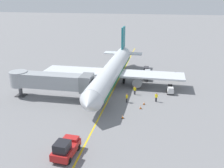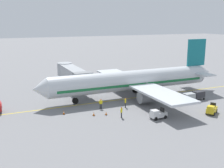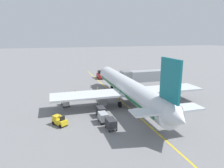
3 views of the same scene
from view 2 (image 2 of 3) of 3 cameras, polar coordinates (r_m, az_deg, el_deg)
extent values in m
plane|color=slate|center=(52.20, 4.75, -2.87)|extent=(400.00, 400.00, 0.00)
cube|color=gold|center=(52.20, 4.75, -2.87)|extent=(0.24, 80.00, 0.01)
cylinder|color=silver|center=(51.93, 4.18, 0.79)|extent=(4.03, 32.04, 3.70)
cube|color=#196B38|center=(52.03, 4.17, 0.29)|extent=(4.04, 29.48, 0.44)
cone|color=silver|center=(46.67, -14.89, -1.04)|extent=(3.65, 2.44, 3.63)
cone|color=silver|center=(61.78, 18.65, 2.40)|extent=(3.17, 2.83, 3.14)
cube|color=black|center=(46.80, -12.76, -0.06)|extent=(2.79, 1.13, 0.60)
cube|color=silver|center=(52.53, 5.13, 0.19)|extent=(30.05, 5.51, 0.36)
cylinder|color=gray|center=(47.83, 7.41, -2.71)|extent=(2.03, 3.22, 2.00)
cylinder|color=gray|center=(57.23, 1.77, 0.03)|extent=(2.03, 3.22, 2.00)
cube|color=#14707A|center=(59.59, 17.22, 6.32)|extent=(0.37, 4.40, 5.50)
cube|color=silver|center=(60.04, 16.81, 2.48)|extent=(10.03, 2.70, 0.24)
cylinder|color=black|center=(48.58, -7.69, -3.50)|extent=(0.46, 1.10, 1.10)
cylinder|color=gray|center=(48.16, -7.74, -1.73)|extent=(0.24, 0.24, 2.00)
cylinder|color=black|center=(51.59, 7.28, -2.49)|extent=(0.46, 1.10, 1.10)
cylinder|color=gray|center=(51.20, 7.33, -0.82)|extent=(0.24, 0.24, 2.00)
cylinder|color=black|center=(55.45, 4.86, -1.33)|extent=(0.46, 1.10, 1.10)
cylinder|color=gray|center=(55.09, 4.89, 0.23)|extent=(0.24, 0.24, 2.00)
cube|color=#93999E|center=(57.00, -8.06, 2.01)|extent=(14.09, 2.80, 2.60)
cube|color=slate|center=(51.15, -6.10, 0.79)|extent=(2.00, 3.50, 2.99)
cylinder|color=#93999E|center=(63.70, -9.84, 3.11)|extent=(3.36, 3.36, 2.86)
cylinder|color=#4C4C51|center=(64.15, -9.75, 1.01)|extent=(0.70, 0.70, 2.19)
cube|color=#38383A|center=(64.37, -9.72, 0.13)|extent=(1.80, 1.80, 0.16)
cube|color=silver|center=(41.63, 9.66, -6.31)|extent=(1.35, 2.57, 0.70)
cube|color=silver|center=(41.05, 8.92, -5.72)|extent=(1.08, 1.11, 0.44)
cube|color=black|center=(41.82, 10.45, -5.28)|extent=(0.85, 0.21, 0.64)
cylinder|color=black|center=(41.35, 9.55, -5.49)|extent=(0.10, 0.27, 0.54)
cylinder|color=black|center=(40.84, 9.11, -7.19)|extent=(0.23, 0.57, 0.56)
cylinder|color=black|center=(41.66, 8.22, -6.75)|extent=(0.23, 0.57, 0.56)
cylinder|color=black|center=(41.86, 11.05, -6.76)|extent=(0.23, 0.57, 0.56)
cylinder|color=black|center=(42.65, 10.15, -6.34)|extent=(0.23, 0.57, 0.56)
cube|color=gold|center=(45.95, 20.11, -5.07)|extent=(2.36, 2.75, 0.70)
cube|color=gold|center=(45.14, 19.97, -4.62)|extent=(1.43, 1.44, 0.44)
cube|color=black|center=(46.40, 20.38, -4.05)|extent=(0.79, 0.59, 0.64)
cylinder|color=black|center=(45.64, 20.14, -4.34)|extent=(0.21, 0.26, 0.54)
cylinder|color=black|center=(45.14, 20.49, -5.90)|extent=(0.47, 0.58, 0.56)
cylinder|color=black|center=(45.36, 19.16, -5.70)|extent=(0.47, 0.58, 0.56)
cylinder|color=black|center=(46.77, 20.97, -5.28)|extent=(0.47, 0.58, 0.56)
cylinder|color=black|center=(46.98, 19.69, -5.09)|extent=(0.47, 0.58, 0.56)
cube|color=#4C4C51|center=(49.82, 13.09, -3.46)|extent=(1.39, 2.25, 0.12)
cube|color=#2D2D33|center=(49.65, 13.13, -2.78)|extent=(1.32, 2.14, 1.10)
cylinder|color=#4C4C51|center=(48.94, 11.77, -3.70)|extent=(0.10, 0.70, 0.07)
cylinder|color=black|center=(48.97, 12.74, -4.02)|extent=(0.13, 0.36, 0.36)
cylinder|color=black|center=(49.79, 11.94, -3.70)|extent=(0.13, 0.36, 0.36)
cylinder|color=black|center=(50.00, 14.21, -3.75)|extent=(0.13, 0.36, 0.36)
cylinder|color=black|center=(50.80, 13.41, -3.44)|extent=(0.13, 0.36, 0.36)
cube|color=#4C4C51|center=(51.23, 15.73, -3.15)|extent=(1.39, 2.25, 0.12)
cube|color=#999EA3|center=(51.07, 15.77, -2.50)|extent=(1.32, 2.14, 1.10)
cylinder|color=#4C4C51|center=(50.30, 14.49, -3.39)|extent=(0.10, 0.70, 0.07)
cylinder|color=black|center=(50.37, 15.43, -3.70)|extent=(0.13, 0.36, 0.36)
cylinder|color=black|center=(51.16, 14.61, -3.39)|extent=(0.13, 0.36, 0.36)
cylinder|color=black|center=(51.45, 16.80, -3.43)|extent=(0.13, 0.36, 0.36)
cylinder|color=black|center=(52.22, 15.98, -3.14)|extent=(0.13, 0.36, 0.36)
cube|color=#4C4C51|center=(53.28, 17.61, -2.66)|extent=(1.39, 2.25, 0.12)
cube|color=#2D2D33|center=(53.12, 17.66, -2.03)|extent=(1.32, 2.14, 1.10)
cylinder|color=#4C4C51|center=(52.31, 16.46, -2.88)|extent=(0.10, 0.70, 0.07)
cylinder|color=black|center=(52.41, 17.36, -3.17)|extent=(0.13, 0.36, 0.36)
cylinder|color=black|center=(53.17, 16.54, -2.88)|extent=(0.13, 0.36, 0.36)
cylinder|color=black|center=(53.53, 18.64, -2.93)|extent=(0.13, 0.36, 0.36)
cylinder|color=black|center=(54.28, 17.82, -2.65)|extent=(0.13, 0.36, 0.36)
cylinder|color=#232328|center=(45.58, -2.24, -4.67)|extent=(0.15, 0.15, 0.85)
cylinder|color=#232328|center=(45.55, -2.49, -4.68)|extent=(0.15, 0.15, 0.85)
cube|color=yellow|center=(45.35, -2.37, -3.81)|extent=(0.32, 0.42, 0.60)
cylinder|color=yellow|center=(45.40, -2.06, -3.85)|extent=(0.14, 0.24, 0.57)
cylinder|color=yellow|center=(45.32, -2.68, -3.88)|extent=(0.14, 0.24, 0.57)
sphere|color=#997051|center=(45.22, -2.38, -3.28)|extent=(0.22, 0.22, 0.22)
cube|color=red|center=(45.22, -2.38, -3.26)|extent=(0.14, 0.28, 0.10)
cylinder|color=#232328|center=(41.44, 1.96, -6.51)|extent=(0.15, 0.15, 0.85)
cylinder|color=#232328|center=(41.62, 2.01, -6.42)|extent=(0.15, 0.15, 0.85)
cube|color=yellow|center=(41.29, 1.99, -5.52)|extent=(0.45, 0.42, 0.60)
cylinder|color=yellow|center=(41.07, 1.93, -5.70)|extent=(0.23, 0.20, 0.57)
cylinder|color=yellow|center=(41.54, 2.05, -5.48)|extent=(0.23, 0.20, 0.57)
sphere|color=#997051|center=(41.16, 1.99, -4.95)|extent=(0.22, 0.22, 0.22)
cube|color=red|center=(41.15, 1.99, -4.93)|extent=(0.26, 0.22, 0.10)
cylinder|color=#232328|center=(46.19, 2.82, -4.43)|extent=(0.15, 0.15, 0.85)
cylinder|color=#232328|center=(46.38, 2.80, -4.36)|extent=(0.15, 0.15, 0.85)
cube|color=yellow|center=(46.07, 2.82, -3.54)|extent=(0.44, 0.37, 0.60)
cylinder|color=yellow|center=(45.84, 2.84, -3.69)|extent=(0.24, 0.17, 0.57)
cylinder|color=yellow|center=(46.32, 2.79, -3.51)|extent=(0.24, 0.17, 0.57)
sphere|color=#997051|center=(45.95, 2.82, -3.02)|extent=(0.22, 0.22, 0.22)
cube|color=red|center=(45.94, 2.82, -3.00)|extent=(0.27, 0.18, 0.10)
cube|color=black|center=(42.79, -1.24, -6.44)|extent=(0.36, 0.36, 0.04)
cone|color=orange|center=(42.69, -1.24, -6.07)|extent=(0.30, 0.30, 0.55)
cylinder|color=white|center=(42.68, -1.24, -6.03)|extent=(0.21, 0.21, 0.06)
cube|color=black|center=(43.68, -10.03, -6.23)|extent=(0.36, 0.36, 0.04)
cone|color=orange|center=(43.58, -10.05, -5.86)|extent=(0.30, 0.30, 0.55)
cylinder|color=white|center=(43.58, -10.05, -5.83)|extent=(0.21, 0.21, 0.06)
cube|color=black|center=(42.53, -3.83, -6.59)|extent=(0.36, 0.36, 0.04)
cone|color=orange|center=(42.43, -3.83, -6.21)|extent=(0.30, 0.30, 0.55)
cylinder|color=white|center=(42.42, -3.83, -6.18)|extent=(0.21, 0.21, 0.06)
camera|label=1|loc=(43.94, -62.71, 11.95)|focal=40.80mm
camera|label=3|loc=(68.39, 40.52, 9.28)|focal=33.22mm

